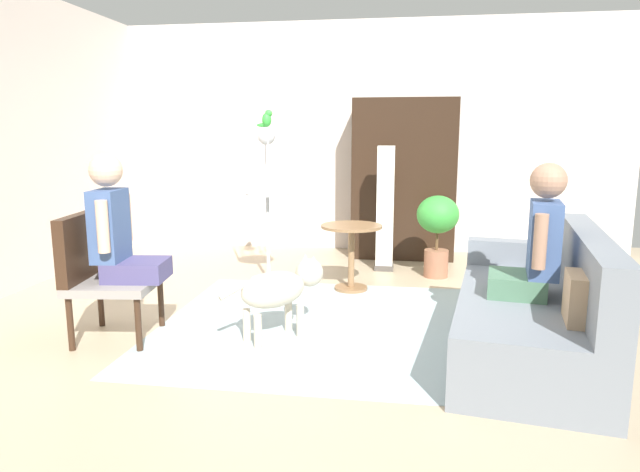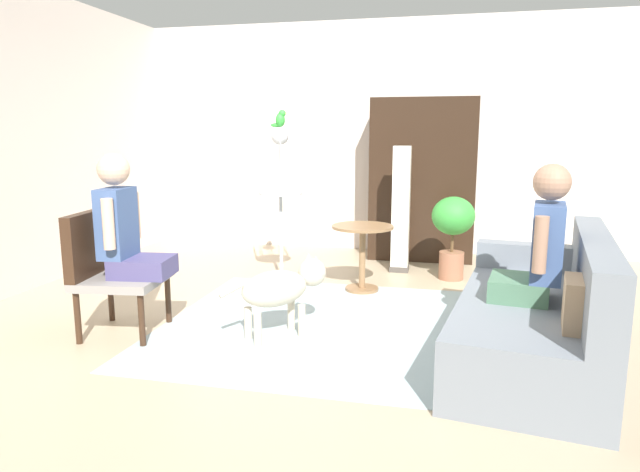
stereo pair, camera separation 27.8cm
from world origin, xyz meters
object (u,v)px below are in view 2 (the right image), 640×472
at_px(person_on_armchair, 125,226).
at_px(parrot, 280,119).
at_px(potted_plant, 453,226).
at_px(round_end_table, 362,246).
at_px(dog, 282,287).
at_px(couch, 540,318).
at_px(person_on_couch, 540,246).
at_px(bird_cage_stand, 281,199).
at_px(column_lamp, 401,210).
at_px(armchair, 107,264).
at_px(armoire_cabinet, 422,180).

bearing_deg(person_on_armchair, parrot, 68.77).
distance_m(parrot, potted_plant, 2.02).
distance_m(round_end_table, dog, 1.39).
xyz_separation_m(person_on_armchair, round_end_table, (1.51, 1.52, -0.38)).
distance_m(couch, parrot, 3.03).
bearing_deg(round_end_table, person_on_couch, -46.68).
distance_m(couch, bird_cage_stand, 2.79).
relative_size(potted_plant, column_lamp, 0.63).
xyz_separation_m(armchair, dog, (1.28, 0.20, -0.15)).
distance_m(bird_cage_stand, parrot, 0.78).
bearing_deg(armchair, dog, 8.84).
distance_m(armchair, person_on_couch, 3.01).
xyz_separation_m(bird_cage_stand, armoire_cabinet, (1.31, 1.39, 0.11)).
bearing_deg(person_on_couch, bird_cage_stand, 143.66).
distance_m(couch, round_end_table, 1.97).
bearing_deg(person_on_armchair, round_end_table, 45.14).
bearing_deg(bird_cage_stand, armchair, -115.09).
relative_size(round_end_table, armoire_cabinet, 0.34).
bearing_deg(potted_plant, person_on_armchair, -137.39).
bearing_deg(parrot, armchair, -115.31).
distance_m(round_end_table, bird_cage_stand, 0.96).
bearing_deg(couch, armoire_cabinet, 107.07).
bearing_deg(armoire_cabinet, potted_plant, -69.30).
bearing_deg(couch, parrot, 144.38).
bearing_deg(person_on_couch, parrot, 143.55).
distance_m(round_end_table, parrot, 1.46).
bearing_deg(dog, armoire_cabinet, 73.97).
bearing_deg(column_lamp, bird_cage_stand, -149.64).
height_order(armchair, parrot, parrot).
xyz_separation_m(person_on_armchair, potted_plant, (2.33, 2.14, -0.25)).
bearing_deg(dog, column_lamp, 73.31).
relative_size(person_on_couch, parrot, 5.12).
bearing_deg(column_lamp, potted_plant, -22.76).
xyz_separation_m(round_end_table, potted_plant, (0.82, 0.63, 0.12)).
relative_size(couch, person_on_couch, 2.33).
relative_size(armchair, person_on_couch, 1.04).
height_order(couch, person_on_couch, person_on_couch).
relative_size(person_on_armchair, bird_cage_stand, 0.58).
bearing_deg(person_on_armchair, bird_cage_stand, 69.00).
bearing_deg(person_on_couch, dog, 177.27).
height_order(person_on_armchair, dog, person_on_armchair).
distance_m(person_on_couch, armoire_cabinet, 3.13).
relative_size(person_on_armchair, dog, 1.38).
xyz_separation_m(round_end_table, dog, (-0.38, -1.34, -0.06)).
relative_size(dog, bird_cage_stand, 0.42).
relative_size(couch, parrot, 11.94).
distance_m(armchair, column_lamp, 3.08).
bearing_deg(column_lamp, person_on_armchair, -127.00).
xyz_separation_m(armchair, round_end_table, (1.66, 1.54, -0.09)).
bearing_deg(person_on_couch, potted_plant, 104.14).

